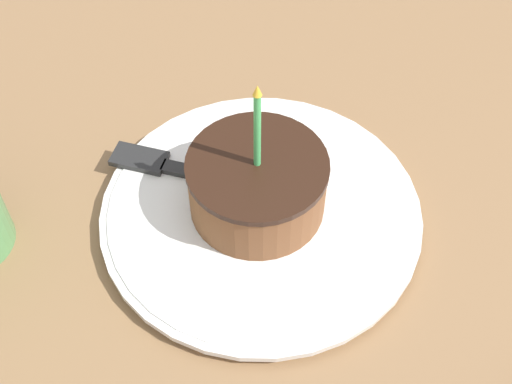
# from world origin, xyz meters

# --- Properties ---
(ground_plane) EXTENTS (2.40, 2.40, 0.04)m
(ground_plane) POSITION_xyz_m (0.00, 0.00, -0.02)
(ground_plane) COLOR olive
(ground_plane) RESTS_ON ground
(plate) EXTENTS (0.25, 0.25, 0.01)m
(plate) POSITION_xyz_m (0.03, 0.00, 0.01)
(plate) COLOR white
(plate) RESTS_ON ground_plane
(cake_slice) EXTENTS (0.11, 0.11, 0.13)m
(cake_slice) POSITION_xyz_m (0.03, 0.00, 0.04)
(cake_slice) COLOR brown
(cake_slice) RESTS_ON plate
(fork) EXTENTS (0.15, 0.11, 0.00)m
(fork) POSITION_xyz_m (0.09, 0.02, 0.02)
(fork) COLOR #262626
(fork) RESTS_ON plate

